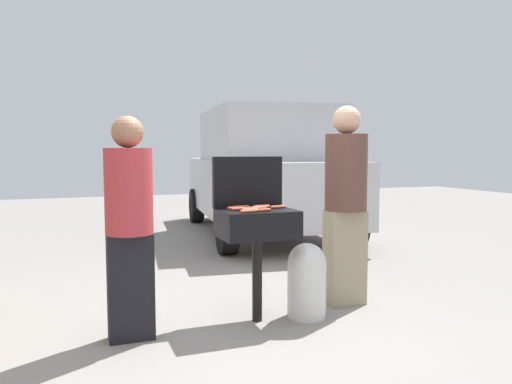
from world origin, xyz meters
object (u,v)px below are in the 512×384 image
hot_dog_5 (262,206)px  propane_tank (307,279)px  hot_dog_2 (240,209)px  hot_dog_4 (255,208)px  parked_minivan (264,172)px  person_left (129,220)px  hot_dog_10 (262,207)px  person_right (346,198)px  hot_dog_12 (241,207)px  hot_dog_6 (250,210)px  hot_dog_1 (263,210)px  hot_dog_8 (261,207)px  hot_dog_0 (259,208)px  hot_dog_11 (236,208)px  hot_dog_7 (278,207)px  bbq_grill (257,228)px  hot_dog_9 (248,211)px  hot_dog_3 (235,208)px

hot_dog_5 → propane_tank: size_ratio=0.21×
hot_dog_2 → hot_dog_4: size_ratio=1.00×
hot_dog_5 → parked_minivan: size_ratio=0.03×
hot_dog_2 → propane_tank: 0.82m
person_left → propane_tank: bearing=10.2°
hot_dog_4 → hot_dog_10: size_ratio=1.00×
propane_tank → person_right: bearing=23.1°
hot_dog_12 → hot_dog_6: bearing=-89.2°
hot_dog_2 → hot_dog_1: bearing=-43.1°
hot_dog_4 → hot_dog_8: bearing=45.0°
hot_dog_12 → hot_dog_5: bearing=0.2°
hot_dog_8 → hot_dog_1: bearing=-108.4°
hot_dog_5 → hot_dog_0: bearing=-120.0°
hot_dog_2 → hot_dog_8: 0.25m
hot_dog_6 → hot_dog_11: 0.14m
hot_dog_10 → hot_dog_8: bearing=84.2°
hot_dog_0 → person_left: size_ratio=0.08×
hot_dog_2 → hot_dog_7: bearing=5.4°
bbq_grill → hot_dog_8: hot_dog_8 is taller
hot_dog_10 → hot_dog_0: bearing=-128.0°
hot_dog_9 → hot_dog_10: same height
hot_dog_11 → person_right: person_right is taller
hot_dog_6 → hot_dog_11: size_ratio=1.00×
hot_dog_3 → hot_dog_4: (0.15, -0.07, 0.00)m
hot_dog_8 → parked_minivan: 4.13m
hot_dog_6 → hot_dog_10: (0.16, 0.14, 0.00)m
hot_dog_4 → parked_minivan: 4.24m
bbq_grill → parked_minivan: (1.61, 3.94, 0.27)m
hot_dog_0 → hot_dog_10: 0.10m
hot_dog_11 → propane_tank: size_ratio=0.21×
parked_minivan → hot_dog_9: bearing=73.4°
hot_dog_9 → hot_dog_2: bearing=95.4°
hot_dog_2 → hot_dog_7: (0.34, 0.03, 0.00)m
hot_dog_10 → parked_minivan: parked_minivan is taller
bbq_grill → hot_dog_1: hot_dog_1 is taller
hot_dog_4 → hot_dog_6: 0.12m
hot_dog_2 → hot_dog_12: (0.06, 0.14, 0.00)m
bbq_grill → hot_dog_9: hot_dog_9 is taller
hot_dog_0 → hot_dog_12: size_ratio=1.00×
hot_dog_5 → hot_dog_12: (-0.18, -0.00, 0.00)m
hot_dog_7 → hot_dog_0: bearing=-168.5°
hot_dog_1 → hot_dog_3: bearing=123.1°
propane_tank → hot_dog_7: bearing=159.4°
hot_dog_0 → hot_dog_4: size_ratio=1.00×
hot_dog_5 → hot_dog_9: bearing=-127.3°
hot_dog_1 → hot_dog_12: size_ratio=1.00×
hot_dog_8 → propane_tank: hot_dog_8 is taller
propane_tank → person_left: bearing=179.5°
bbq_grill → hot_dog_5: 0.22m
hot_dog_3 → hot_dog_5: (0.25, 0.04, 0.00)m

